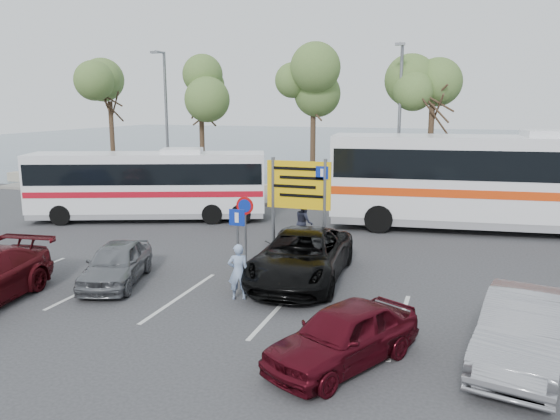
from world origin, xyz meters
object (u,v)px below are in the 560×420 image
(direction_sign, at_px, (299,193))
(street_lamp_right, at_px, (399,119))
(car_red, at_px, (343,335))
(pedestrian_near, at_px, (238,272))
(car_silver_a, at_px, (116,263))
(car_silver_b, at_px, (524,330))
(coach_bus_left, at_px, (149,187))
(street_lamp_left, at_px, (166,117))
(suv_black, at_px, (301,256))
(pedestrian_far, at_px, (304,222))
(coach_bus_right, at_px, (496,185))

(direction_sign, bearing_deg, street_lamp_right, 79.06)
(car_red, distance_m, pedestrian_near, 4.60)
(car_silver_a, relative_size, pedestrian_near, 2.34)
(car_silver_b, bearing_deg, coach_bus_left, 157.93)
(car_silver_a, height_order, car_red, car_red)
(direction_sign, relative_size, car_red, 0.95)
(street_lamp_left, xyz_separation_m, pedestrian_near, (10.42, -14.15, -3.81))
(street_lamp_left, bearing_deg, suv_black, -45.98)
(car_silver_a, bearing_deg, direction_sign, 21.60)
(car_silver_a, height_order, pedestrian_far, pedestrian_far)
(street_lamp_right, bearing_deg, pedestrian_near, -100.32)
(direction_sign, distance_m, car_silver_b, 8.69)
(street_lamp_right, distance_m, direction_sign, 10.73)
(street_lamp_left, bearing_deg, pedestrian_near, -53.62)
(car_red, bearing_deg, coach_bus_right, 104.40)
(street_lamp_right, xyz_separation_m, car_red, (1.01, -17.02, -3.95))
(suv_black, bearing_deg, coach_bus_right, 53.43)
(coach_bus_right, distance_m, suv_black, 10.82)
(direction_sign, height_order, car_silver_a, direction_sign)
(coach_bus_right, bearing_deg, pedestrian_near, -122.45)
(car_red, bearing_deg, coach_bus_left, 164.50)
(pedestrian_near, distance_m, pedestrian_far, 6.57)
(street_lamp_right, xyz_separation_m, suv_black, (-1.39, -12.02, -3.84))
(street_lamp_left, relative_size, direction_sign, 2.23)
(car_silver_a, bearing_deg, coach_bus_right, 27.26)
(street_lamp_right, relative_size, car_red, 2.12)
(car_silver_a, bearing_deg, pedestrian_near, -18.56)
(direction_sign, height_order, coach_bus_right, coach_bus_right)
(car_silver_b, height_order, pedestrian_near, pedestrian_near)
(street_lamp_right, relative_size, direction_sign, 2.23)
(coach_bus_left, distance_m, car_silver_b, 18.16)
(direction_sign, xyz_separation_m, pedestrian_far, (-0.60, 2.74, -1.60))
(pedestrian_near, bearing_deg, car_silver_a, -26.44)
(car_silver_a, height_order, car_silver_b, car_silver_b)
(coach_bus_right, height_order, car_silver_a, coach_bus_right)
(car_red, height_order, suv_black, suv_black)
(coach_bus_left, xyz_separation_m, car_silver_a, (4.01, -8.25, -0.92))
(street_lamp_right, xyz_separation_m, car_silver_a, (-6.60, -14.08, -3.97))
(coach_bus_left, height_order, suv_black, coach_bus_left)
(car_silver_a, xyz_separation_m, car_red, (7.61, -2.94, 0.01))
(street_lamp_left, relative_size, street_lamp_right, 1.00)
(pedestrian_far, bearing_deg, coach_bus_left, 50.53)
(street_lamp_left, xyz_separation_m, car_silver_b, (17.57, -15.76, -3.86))
(coach_bus_right, bearing_deg, suv_black, -123.18)
(car_silver_b, bearing_deg, pedestrian_near, 178.38)
(street_lamp_left, xyz_separation_m, street_lamp_right, (13.00, 0.00, 0.00))
(coach_bus_left, bearing_deg, street_lamp_left, 112.23)
(street_lamp_right, bearing_deg, street_lamp_left, 180.00)
(suv_black, xyz_separation_m, car_silver_b, (5.96, -3.74, -0.02))
(street_lamp_left, height_order, pedestrian_far, street_lamp_left)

